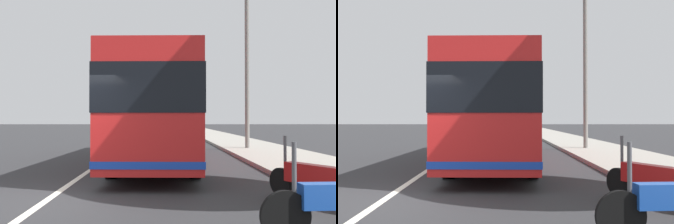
# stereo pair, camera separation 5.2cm
# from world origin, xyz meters

# --- Properties ---
(ground_plane) EXTENTS (220.00, 220.00, 0.00)m
(ground_plane) POSITION_xyz_m (0.00, 0.00, 0.00)
(ground_plane) COLOR #2D2D30
(sidewalk_curb) EXTENTS (110.00, 3.60, 0.14)m
(sidewalk_curb) POSITION_xyz_m (10.00, -7.04, 0.07)
(sidewalk_curb) COLOR #9E998E
(sidewalk_curb) RESTS_ON ground
(lane_divider_line) EXTENTS (110.00, 0.16, 0.01)m
(lane_divider_line) POSITION_xyz_m (10.00, 0.00, 0.00)
(lane_divider_line) COLOR silver
(lane_divider_line) RESTS_ON ground
(coach_bus) EXTENTS (12.10, 2.79, 3.34)m
(coach_bus) POSITION_xyz_m (6.55, -2.10, 1.89)
(coach_bus) COLOR red
(coach_bus) RESTS_ON ground
(motorcycle_nearest_curb) EXTENTS (2.10, 1.11, 1.24)m
(motorcycle_nearest_curb) POSITION_xyz_m (-0.39, -5.05, 0.47)
(motorcycle_nearest_curb) COLOR black
(motorcycle_nearest_curb) RESTS_ON ground
(car_far_distant) EXTENTS (4.13, 2.06, 1.42)m
(car_far_distant) POSITION_xyz_m (34.72, -2.54, 0.67)
(car_far_distant) COLOR black
(car_far_distant) RESTS_ON ground
(car_oncoming) EXTENTS (3.99, 1.99, 1.51)m
(car_oncoming) POSITION_xyz_m (27.17, -2.27, 0.71)
(car_oncoming) COLOR red
(car_oncoming) RESTS_ON ground
(car_side_street) EXTENTS (4.00, 2.10, 1.41)m
(car_side_street) POSITION_xyz_m (49.46, 1.99, 0.67)
(car_side_street) COLOR #2D7238
(car_side_street) RESTS_ON ground
(car_ahead_same_lane) EXTENTS (4.20, 1.88, 1.57)m
(car_ahead_same_lane) POSITION_xyz_m (36.75, 2.52, 0.75)
(car_ahead_same_lane) COLOR silver
(car_ahead_same_lane) RESTS_ON ground
(utility_pole) EXTENTS (0.22, 0.22, 8.73)m
(utility_pole) POSITION_xyz_m (11.69, -6.44, 4.36)
(utility_pole) COLOR slate
(utility_pole) RESTS_ON ground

